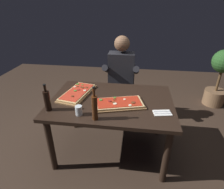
# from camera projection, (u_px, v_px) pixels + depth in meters

# --- Properties ---
(ground_plane) EXTENTS (6.40, 6.40, 0.00)m
(ground_plane) POSITION_uv_depth(u_px,v_px,m) (111.00, 148.00, 2.46)
(ground_plane) COLOR #38281E
(dining_table) EXTENTS (1.40, 0.96, 0.74)m
(dining_table) POSITION_uv_depth(u_px,v_px,m) (111.00, 107.00, 2.16)
(dining_table) COLOR black
(dining_table) RESTS_ON ground_plane
(pizza_rectangular_front) EXTENTS (0.60, 0.42, 0.05)m
(pizza_rectangular_front) POSITION_uv_depth(u_px,v_px,m) (119.00, 103.00, 2.02)
(pizza_rectangular_front) COLOR olive
(pizza_rectangular_front) RESTS_ON dining_table
(pizza_rectangular_left) EXTENTS (0.38, 0.60, 0.05)m
(pizza_rectangular_left) POSITION_uv_depth(u_px,v_px,m) (77.00, 93.00, 2.24)
(pizza_rectangular_left) COLOR olive
(pizza_rectangular_left) RESTS_ON dining_table
(wine_bottle_dark) EXTENTS (0.06, 0.06, 0.35)m
(wine_bottle_dark) POSITION_uv_depth(u_px,v_px,m) (95.00, 107.00, 1.73)
(wine_bottle_dark) COLOR #47230F
(wine_bottle_dark) RESTS_ON dining_table
(oil_bottle_amber) EXTENTS (0.06, 0.06, 0.30)m
(oil_bottle_amber) POSITION_uv_depth(u_px,v_px,m) (47.00, 100.00, 1.88)
(oil_bottle_amber) COLOR black
(oil_bottle_amber) RESTS_ON dining_table
(tumbler_near_camera) EXTENTS (0.07, 0.07, 0.10)m
(tumbler_near_camera) POSITION_uv_depth(u_px,v_px,m) (79.00, 111.00, 1.84)
(tumbler_near_camera) COLOR silver
(tumbler_near_camera) RESTS_ON dining_table
(napkin_cutlery_set) EXTENTS (0.20, 0.14, 0.01)m
(napkin_cutlery_set) POSITION_uv_depth(u_px,v_px,m) (162.00, 113.00, 1.88)
(napkin_cutlery_set) COLOR white
(napkin_cutlery_set) RESTS_ON dining_table
(diner_chair) EXTENTS (0.44, 0.44, 0.87)m
(diner_chair) POSITION_uv_depth(u_px,v_px,m) (121.00, 88.00, 2.98)
(diner_chair) COLOR black
(diner_chair) RESTS_ON ground_plane
(seated_diner) EXTENTS (0.53, 0.41, 1.33)m
(seated_diner) POSITION_uv_depth(u_px,v_px,m) (121.00, 77.00, 2.76)
(seated_diner) COLOR #23232D
(seated_diner) RESTS_ON ground_plane
(potted_plant_corner) EXTENTS (0.40, 0.40, 1.03)m
(potted_plant_corner) POSITION_uv_depth(u_px,v_px,m) (220.00, 76.00, 3.25)
(potted_plant_corner) COLOR #846042
(potted_plant_corner) RESTS_ON ground_plane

